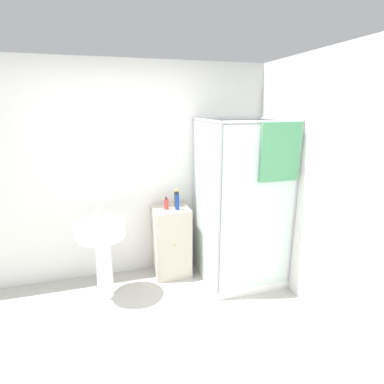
{
  "coord_description": "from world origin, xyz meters",
  "views": [
    {
      "loc": [
        -0.22,
        -1.8,
        2.0
      ],
      "look_at": [
        0.62,
        1.13,
        1.13
      ],
      "focal_mm": 28.0,
      "sensor_mm": 36.0,
      "label": 1
    }
  ],
  "objects_px": {
    "shampoo_bottle_blue": "(177,201)",
    "soap_dispenser": "(166,204)",
    "sink": "(102,243)",
    "shampoo_bottle_tall_black": "(176,199)"
  },
  "relations": [
    {
      "from": "shampoo_bottle_tall_black",
      "to": "soap_dispenser",
      "type": "bearing_deg",
      "value": -162.57
    },
    {
      "from": "shampoo_bottle_tall_black",
      "to": "shampoo_bottle_blue",
      "type": "height_order",
      "value": "same"
    },
    {
      "from": "soap_dispenser",
      "to": "sink",
      "type": "bearing_deg",
      "value": -161.45
    },
    {
      "from": "shampoo_bottle_blue",
      "to": "soap_dispenser",
      "type": "bearing_deg",
      "value": 158.39
    },
    {
      "from": "sink",
      "to": "shampoo_bottle_tall_black",
      "type": "relative_size",
      "value": 4.65
    },
    {
      "from": "sink",
      "to": "shampoo_bottle_blue",
      "type": "distance_m",
      "value": 0.94
    },
    {
      "from": "sink",
      "to": "shampoo_bottle_tall_black",
      "type": "height_order",
      "value": "shampoo_bottle_tall_black"
    },
    {
      "from": "sink",
      "to": "soap_dispenser",
      "type": "height_order",
      "value": "soap_dispenser"
    },
    {
      "from": "sink",
      "to": "shampoo_bottle_tall_black",
      "type": "distance_m",
      "value": 0.97
    },
    {
      "from": "sink",
      "to": "shampoo_bottle_blue",
      "type": "xyz_separation_m",
      "value": [
        0.86,
        0.2,
        0.32
      ]
    }
  ]
}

